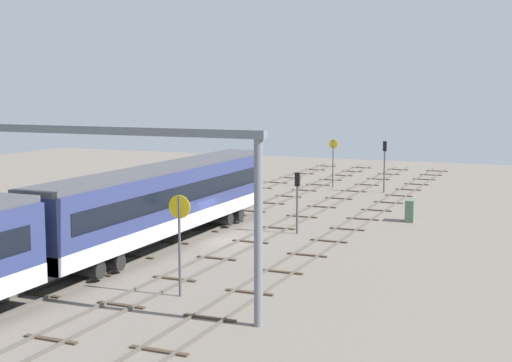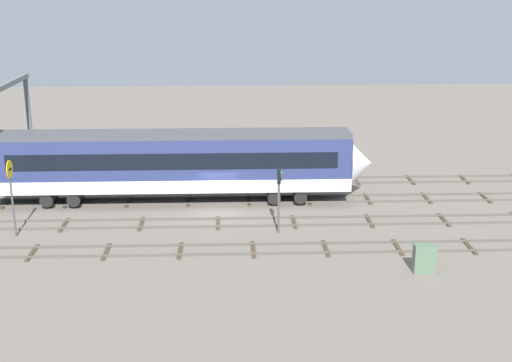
% 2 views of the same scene
% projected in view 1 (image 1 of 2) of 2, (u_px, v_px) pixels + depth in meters
% --- Properties ---
extents(ground_plane, '(108.13, 108.13, 0.00)m').
position_uv_depth(ground_plane, '(218.00, 239.00, 46.69)').
color(ground_plane, slate).
extents(track_near_foreground, '(92.13, 2.40, 0.16)m').
position_uv_depth(track_near_foreground, '(318.00, 247.00, 44.10)').
color(track_near_foreground, '#59544C').
rests_on(track_near_foreground, ground).
extents(track_second_near, '(92.13, 2.40, 0.16)m').
position_uv_depth(track_second_near, '(251.00, 241.00, 45.82)').
color(track_second_near, '#59544C').
rests_on(track_second_near, ground).
extents(track_with_train, '(92.13, 2.40, 0.16)m').
position_uv_depth(track_with_train, '(188.00, 236.00, 47.54)').
color(track_with_train, '#59544C').
rests_on(track_with_train, ground).
extents(track_second_far, '(92.13, 2.40, 0.16)m').
position_uv_depth(track_second_far, '(129.00, 230.00, 49.26)').
color(track_second_far, '#59544C').
rests_on(track_second_far, ground).
extents(train, '(50.40, 3.24, 4.80)m').
position_uv_depth(train, '(35.00, 240.00, 33.70)').
color(train, navy).
rests_on(train, ground).
extents(overhead_gantry, '(0.40, 18.97, 7.98)m').
position_uv_depth(overhead_gantry, '(68.00, 168.00, 32.57)').
color(overhead_gantry, slate).
rests_on(overhead_gantry, ground).
extents(speed_sign_near_foreground, '(0.14, 1.09, 4.75)m').
position_uv_depth(speed_sign_near_foreground, '(179.00, 228.00, 33.64)').
color(speed_sign_near_foreground, '#4C4C51').
rests_on(speed_sign_near_foreground, ground).
extents(speed_sign_mid_trackside, '(0.14, 0.87, 4.65)m').
position_uv_depth(speed_sign_mid_trackside, '(333.00, 157.00, 70.38)').
color(speed_sign_mid_trackside, '#4C4C51').
rests_on(speed_sign_mid_trackside, ground).
extents(signal_light_trackside_approach, '(0.31, 0.32, 4.08)m').
position_uv_depth(signal_light_trackside_approach, '(297.00, 193.00, 48.22)').
color(signal_light_trackside_approach, '#4C4C51').
rests_on(signal_light_trackside_approach, ground).
extents(signal_light_trackside_departure, '(0.31, 0.32, 4.73)m').
position_uv_depth(signal_light_trackside_departure, '(385.00, 159.00, 66.99)').
color(signal_light_trackside_departure, '#4C4C51').
rests_on(signal_light_trackside_departure, ground).
extents(relay_cabinet, '(1.17, 0.62, 1.58)m').
position_uv_depth(relay_cabinet, '(411.00, 211.00, 52.78)').
color(relay_cabinet, '#597259').
rests_on(relay_cabinet, ground).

